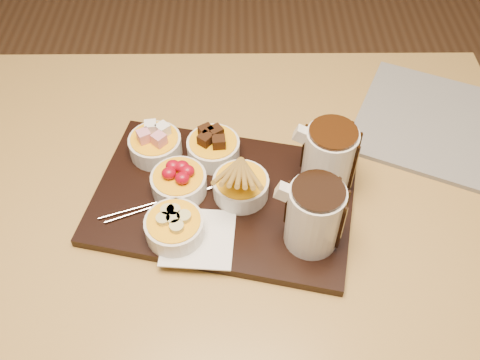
{
  "coord_description": "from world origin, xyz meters",
  "views": [
    {
      "loc": [
        0.04,
        -0.64,
        1.52
      ],
      "look_at": [
        0.04,
        -0.04,
        0.81
      ],
      "focal_mm": 40.0,
      "sensor_mm": 36.0,
      "label": 1
    }
  ],
  "objects_px": {
    "dining_table": "(218,215)",
    "pitcher_milk_chocolate": "(329,159)",
    "newspaper": "(452,128)",
    "pitcher_dark_chocolate": "(314,216)",
    "serving_board": "(224,198)",
    "bowl_strawberries": "(179,183)"
  },
  "relations": [
    {
      "from": "dining_table",
      "to": "pitcher_milk_chocolate",
      "type": "relative_size",
      "value": 9.67
    },
    {
      "from": "pitcher_milk_chocolate",
      "to": "newspaper",
      "type": "xyz_separation_m",
      "value": [
        0.28,
        0.15,
        -0.08
      ]
    },
    {
      "from": "pitcher_dark_chocolate",
      "to": "newspaper",
      "type": "height_order",
      "value": "pitcher_dark_chocolate"
    },
    {
      "from": "serving_board",
      "to": "newspaper",
      "type": "xyz_separation_m",
      "value": [
        0.47,
        0.18,
        -0.0
      ]
    },
    {
      "from": "dining_table",
      "to": "newspaper",
      "type": "height_order",
      "value": "newspaper"
    },
    {
      "from": "serving_board",
      "to": "pitcher_dark_chocolate",
      "type": "relative_size",
      "value": 3.7
    },
    {
      "from": "pitcher_dark_chocolate",
      "to": "bowl_strawberries",
      "type": "bearing_deg",
      "value": 167.35
    },
    {
      "from": "pitcher_dark_chocolate",
      "to": "newspaper",
      "type": "distance_m",
      "value": 0.43
    },
    {
      "from": "bowl_strawberries",
      "to": "pitcher_milk_chocolate",
      "type": "distance_m",
      "value": 0.27
    },
    {
      "from": "bowl_strawberries",
      "to": "newspaper",
      "type": "relative_size",
      "value": 0.27
    },
    {
      "from": "bowl_strawberries",
      "to": "serving_board",
      "type": "bearing_deg",
      "value": -8.87
    },
    {
      "from": "bowl_strawberries",
      "to": "pitcher_dark_chocolate",
      "type": "height_order",
      "value": "pitcher_dark_chocolate"
    },
    {
      "from": "pitcher_dark_chocolate",
      "to": "newspaper",
      "type": "bearing_deg",
      "value": 53.35
    },
    {
      "from": "pitcher_milk_chocolate",
      "to": "newspaper",
      "type": "height_order",
      "value": "pitcher_milk_chocolate"
    },
    {
      "from": "newspaper",
      "to": "pitcher_dark_chocolate",
      "type": "bearing_deg",
      "value": -114.52
    },
    {
      "from": "pitcher_milk_chocolate",
      "to": "newspaper",
      "type": "distance_m",
      "value": 0.33
    },
    {
      "from": "pitcher_dark_chocolate",
      "to": "pitcher_milk_chocolate",
      "type": "relative_size",
      "value": 1.0
    },
    {
      "from": "dining_table",
      "to": "pitcher_milk_chocolate",
      "type": "height_order",
      "value": "pitcher_milk_chocolate"
    },
    {
      "from": "bowl_strawberries",
      "to": "pitcher_dark_chocolate",
      "type": "distance_m",
      "value": 0.25
    },
    {
      "from": "bowl_strawberries",
      "to": "newspaper",
      "type": "bearing_deg",
      "value": 17.2
    },
    {
      "from": "pitcher_dark_chocolate",
      "to": "pitcher_milk_chocolate",
      "type": "distance_m",
      "value": 0.13
    },
    {
      "from": "pitcher_milk_chocolate",
      "to": "serving_board",
      "type": "bearing_deg",
      "value": -158.2
    }
  ]
}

